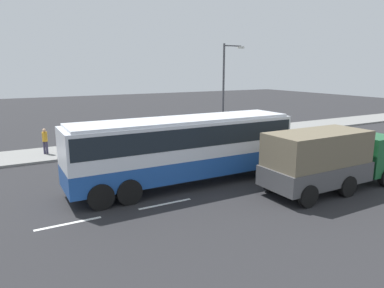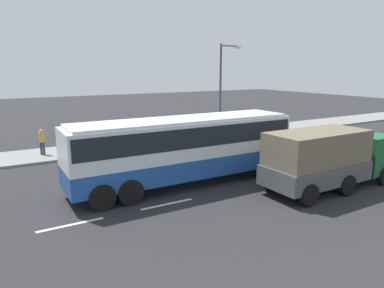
{
  "view_description": "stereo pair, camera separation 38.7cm",
  "coord_description": "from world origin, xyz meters",
  "px_view_note": "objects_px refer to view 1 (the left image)",
  "views": [
    {
      "loc": [
        -6.29,
        -15.53,
        5.62
      ],
      "look_at": [
        2.1,
        -0.58,
        1.92
      ],
      "focal_mm": 32.76,
      "sensor_mm": 36.0,
      "label": 1
    },
    {
      "loc": [
        -6.62,
        -15.33,
        5.62
      ],
      "look_at": [
        2.1,
        -0.58,
        1.92
      ],
      "focal_mm": 32.76,
      "sensor_mm": 36.0,
      "label": 2
    }
  ],
  "objects_px": {
    "coach_bus": "(184,144)",
    "cargo_truck": "(329,158)",
    "pedestrian_near_curb": "(45,139)",
    "street_lamp": "(225,85)"
  },
  "relations": [
    {
      "from": "coach_bus",
      "to": "cargo_truck",
      "type": "bearing_deg",
      "value": -35.11
    },
    {
      "from": "coach_bus",
      "to": "cargo_truck",
      "type": "xyz_separation_m",
      "value": [
        5.58,
        -3.98,
        -0.51
      ]
    },
    {
      "from": "pedestrian_near_curb",
      "to": "street_lamp",
      "type": "distance_m",
      "value": 13.59
    },
    {
      "from": "coach_bus",
      "to": "cargo_truck",
      "type": "distance_m",
      "value": 6.87
    },
    {
      "from": "coach_bus",
      "to": "pedestrian_near_curb",
      "type": "relative_size",
      "value": 6.76
    },
    {
      "from": "street_lamp",
      "to": "coach_bus",
      "type": "bearing_deg",
      "value": -134.65
    },
    {
      "from": "cargo_truck",
      "to": "pedestrian_near_curb",
      "type": "distance_m",
      "value": 17.24
    },
    {
      "from": "coach_bus",
      "to": "street_lamp",
      "type": "bearing_deg",
      "value": 45.75
    },
    {
      "from": "coach_bus",
      "to": "pedestrian_near_curb",
      "type": "height_order",
      "value": "coach_bus"
    },
    {
      "from": "cargo_truck",
      "to": "street_lamp",
      "type": "relative_size",
      "value": 0.98
    }
  ]
}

